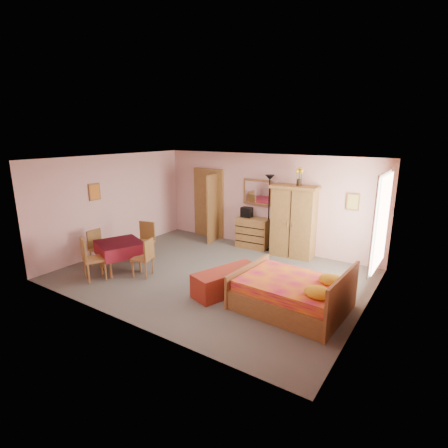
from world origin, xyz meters
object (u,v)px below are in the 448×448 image
Objects in this scene: floor_lamp at (269,213)px; chair_west at (100,248)px; wardrobe at (294,221)px; chair_north at (143,242)px; chair_east at (142,258)px; sunflower_vase at (299,177)px; stereo at (247,212)px; chest_of_drawers at (253,233)px; bed at (291,285)px; dining_table at (120,256)px; bench at (227,281)px; chair_south at (94,258)px; wall_mirror at (257,192)px.

chair_west is (-2.83, -3.34, -0.59)m from floor_lamp.
floor_lamp reaches higher than wardrobe.
chair_north is 1.11× the size of chair_east.
floor_lamp is 1.36m from sunflower_vase.
stereo is 2.95m from chair_north.
chest_of_drawers is 3.54m from bed.
chest_of_drawers is at bearing 175.17° from wardrobe.
floor_lamp is 2.35× the size of chair_west.
bed is at bearing 6.91° from dining_table.
sunflower_vase is 3.36m from bench.
floor_lamp is at bearing 126.98° from bed.
bench is (0.96, -2.79, -0.19)m from chest_of_drawers.
chair_south is (-0.05, -0.67, 0.14)m from dining_table.
sunflower_vase reaches higher than dining_table.
stereo is 0.32× the size of dining_table.
chair_north is at bearing -130.92° from chest_of_drawers.
dining_table is 0.64m from chair_west.
chair_north is 1.03m from chair_east.
wardrobe reaches higher than dining_table.
dining_table is (-2.97, -3.16, -0.58)m from wardrobe.
dining_table is (-3.05, -3.18, -1.74)m from sunflower_vase.
sunflower_vase reaches higher than wall_mirror.
chest_of_drawers is at bearing -138.25° from chair_north.
floor_lamp is at bearing 136.88° from chair_west.
chair_west reaches higher than dining_table.
chair_east is (-2.04, -0.35, 0.19)m from bench.
chair_south is (-3.10, -3.85, -1.60)m from sunflower_vase.
wall_mirror is 0.93× the size of chair_south.
floor_lamp is at bearing 100.39° from bench.
sunflower_vase reaches higher than chair_west.
chair_north reaches higher than chest_of_drawers.
chair_south is 1.44m from chair_north.
wall_mirror reaches higher than chair_west.
dining_table is at bearing -171.76° from bench.
chest_of_drawers is 3.00× the size of stereo.
sunflower_vase is 0.31× the size of bench.
floor_lamp is (0.64, 0.07, 0.04)m from stereo.
wall_mirror reaches higher than chair_east.
bed reaches higher than dining_table.
wall_mirror is 2.00× the size of sunflower_vase.
floor_lamp is (0.43, -0.13, -0.52)m from wall_mirror.
bed is 2.02× the size of chair_south.
wall_mirror is 2.99× the size of stereo.
bench is (-0.32, -2.79, -1.85)m from sunflower_vase.
sunflower_vase is at bearing -0.51° from stereo.
chair_east is (-2.36, -3.14, -1.65)m from sunflower_vase.
chair_south is at bearing -119.46° from chest_of_drawers.
bench is at bearing 45.21° from chair_south.
wall_mirror is 0.95× the size of dining_table.
bed is at bearing -53.82° from chest_of_drawers.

